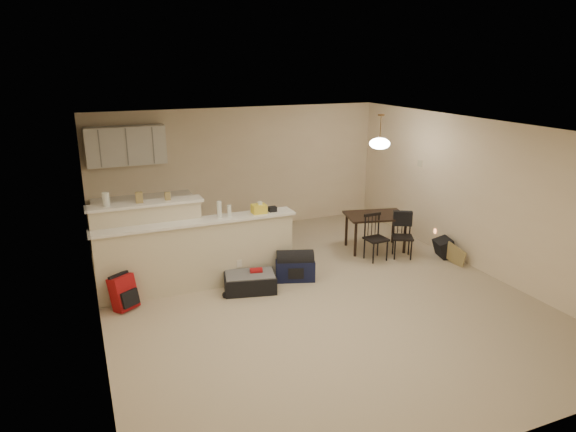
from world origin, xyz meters
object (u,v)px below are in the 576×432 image
suitcase (250,282)px  red_backpack (123,293)px  black_daypack (444,248)px  pendant_lamp (380,143)px  dining_chair_far (403,236)px  dining_table (376,219)px  dining_chair_near (376,238)px  navy_duffel (295,269)px

suitcase → red_backpack: 1.85m
black_daypack → pendant_lamp: bearing=64.0°
pendant_lamp → black_daypack: (0.95, -0.82, -1.83)m
black_daypack → dining_chair_far: bearing=83.9°
dining_table → pendant_lamp: (0.00, 0.00, 1.40)m
dining_table → suitcase: bearing=-150.8°
red_backpack → pendant_lamp: bearing=-24.3°
suitcase → red_backpack: bearing=-170.8°
suitcase → red_backpack: red_backpack is taller
pendant_lamp → red_backpack: 4.93m
dining_chair_near → black_daypack: bearing=-20.1°
dining_table → navy_duffel: size_ratio=1.95×
dining_table → suitcase: (-2.72, -0.81, -0.46)m
dining_chair_near → red_backpack: bearing=179.3°
pendant_lamp → dining_chair_far: (0.23, -0.54, -1.59)m
suitcase → navy_duffel: 0.81m
black_daypack → red_backpack: bearing=103.5°
dining_table → black_daypack: size_ratio=3.27×
dining_table → pendant_lamp: 1.40m
red_backpack → dining_table: bearing=-24.3°
dining_chair_far → red_backpack: dining_chair_far is taller
dining_table → red_backpack: bearing=-158.8°
red_backpack → navy_duffel: size_ratio=0.79×
dining_chair_near → pendant_lamp: bearing=56.0°
pendant_lamp → suitcase: (-2.72, -0.81, -1.86)m
navy_duffel → black_daypack: bearing=15.9°
navy_duffel → dining_chair_near: bearing=26.4°
dining_chair_far → pendant_lamp: bearing=139.7°
dining_chair_near → red_backpack: dining_chair_near is taller
suitcase → black_daypack: 3.67m
red_backpack → black_daypack: bearing=-34.2°
black_daypack → dining_table: bearing=64.0°
pendant_lamp → dining_chair_far: pendant_lamp is taller
dining_chair_far → red_backpack: size_ratio=1.63×
dining_chair_far → suitcase: dining_chair_far is taller
pendant_lamp → navy_duffel: (-1.92, -0.69, -1.82)m
dining_table → red_backpack: dining_table is taller
dining_chair_far → navy_duffel: size_ratio=1.29×
pendant_lamp → black_daypack: 2.21m
black_daypack → navy_duffel: bearing=102.3°
pendant_lamp → dining_chair_near: bearing=-120.2°
dining_chair_near → dining_chair_far: (0.50, -0.08, -0.01)m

